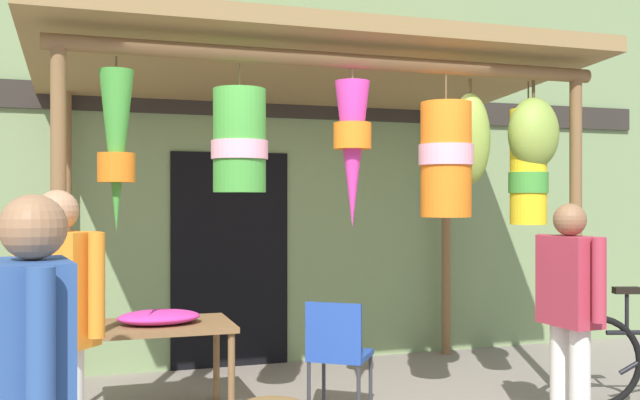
% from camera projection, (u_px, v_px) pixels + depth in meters
% --- Properties ---
extents(shop_facade, '(9.73, 0.29, 3.97)m').
position_uv_depth(shop_facade, '(245.00, 156.00, 6.90)').
color(shop_facade, '#7A9360').
rests_on(shop_facade, ground_plane).
extents(market_stall_canopy, '(4.12, 2.52, 2.75)m').
position_uv_depth(market_stall_canopy, '(326.00, 96.00, 5.53)').
color(market_stall_canopy, brown).
rests_on(market_stall_canopy, ground_plane).
extents(display_table, '(1.13, 0.70, 0.67)m').
position_uv_depth(display_table, '(152.00, 334.00, 5.16)').
color(display_table, brown).
rests_on(display_table, ground_plane).
extents(flower_heap_on_table, '(0.58, 0.41, 0.10)m').
position_uv_depth(flower_heap_on_table, '(161.00, 317.00, 5.15)').
color(flower_heap_on_table, '#D13399').
rests_on(flower_heap_on_table, display_table).
extents(folding_chair, '(0.56, 0.56, 0.84)m').
position_uv_depth(folding_chair, '(337.00, 349.00, 5.09)').
color(folding_chair, '#2347A8').
rests_on(folding_chair, ground_plane).
extents(customer_foreground, '(0.47, 0.43, 1.61)m').
position_uv_depth(customer_foreground, '(57.00, 316.00, 3.76)').
color(customer_foreground, silver).
rests_on(customer_foreground, ground_plane).
extents(shopper_by_bananas, '(0.27, 0.59, 1.58)m').
position_uv_depth(shopper_by_bananas, '(33.00, 395.00, 2.32)').
color(shopper_by_bananas, silver).
rests_on(shopper_by_bananas, ground_plane).
extents(passerby_at_right, '(0.24, 0.59, 1.53)m').
position_uv_depth(passerby_at_right, '(570.00, 303.00, 4.58)').
color(passerby_at_right, silver).
rests_on(passerby_at_right, ground_plane).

